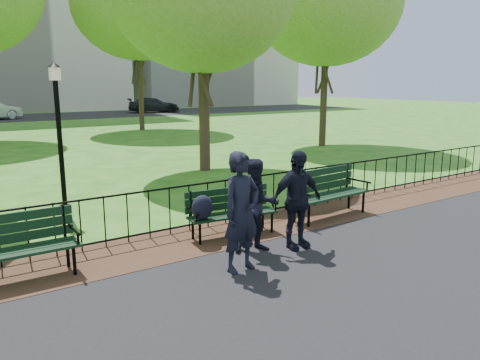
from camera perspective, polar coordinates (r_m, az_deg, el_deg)
ground at (r=7.42m, az=2.67°, el=-9.92°), size 120.00×120.00×0.00m
dirt_strip at (r=8.59m, az=-3.37°, el=-6.76°), size 60.00×1.60×0.01m
iron_fence at (r=8.87m, az=-5.07°, el=-2.91°), size 24.06×0.06×1.00m
apartment_east at (r=62.11m, az=-5.02°, el=20.36°), size 20.00×15.00×24.00m
park_bench_main at (r=8.28m, az=-2.69°, el=-3.32°), size 1.71×0.70×0.94m
park_bench_left_a at (r=7.26m, az=-26.44°, el=-6.73°), size 1.83×0.58×1.04m
park_bench_right_a at (r=9.80m, az=10.52°, el=-0.91°), size 1.95×0.72×1.09m
lamppost at (r=10.56m, az=-21.17°, el=5.42°), size 0.28×0.28×3.15m
tree_mid_e at (r=21.13m, az=10.58°, el=20.58°), size 6.23×6.23×8.68m
tree_far_e at (r=28.44m, az=-12.45°, el=20.21°), size 7.25×7.25×10.10m
person_left at (r=6.81m, az=0.18°, el=-3.93°), size 0.69×0.50×1.78m
person_mid at (r=7.60m, az=2.07°, el=-3.17°), size 0.83×0.60×1.54m
person_right at (r=7.81m, az=6.91°, el=-2.41°), size 1.00×0.47×1.65m
sedan_dark at (r=44.27m, az=-10.48°, el=8.97°), size 4.97×3.16×1.34m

